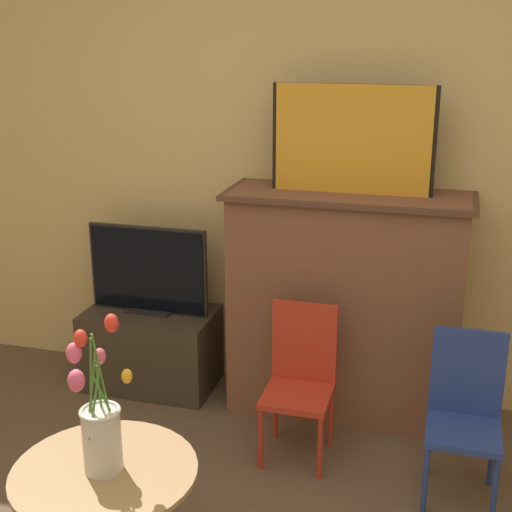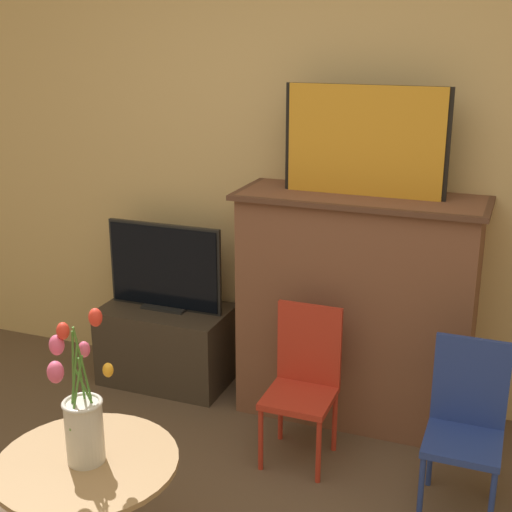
{
  "view_description": "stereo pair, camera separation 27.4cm",
  "coord_description": "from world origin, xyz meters",
  "px_view_note": "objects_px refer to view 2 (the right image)",
  "views": [
    {
      "loc": [
        0.67,
        -1.51,
        1.95
      ],
      "look_at": [
        -0.09,
        1.22,
        1.04
      ],
      "focal_mm": 50.0,
      "sensor_mm": 36.0,
      "label": 1
    },
    {
      "loc": [
        0.93,
        -1.43,
        1.95
      ],
      "look_at": [
        -0.09,
        1.22,
        1.04
      ],
      "focal_mm": 50.0,
      "sensor_mm": 36.0,
      "label": 2
    }
  ],
  "objects_px": {
    "tv_monitor": "(164,268)",
    "chair_red": "(304,377)",
    "chair_blue": "(466,419)",
    "painting": "(365,141)",
    "vase_tulips": "(82,416)"
  },
  "relations": [
    {
      "from": "chair_blue",
      "to": "tv_monitor",
      "type": "bearing_deg",
      "value": 161.85
    },
    {
      "from": "chair_red",
      "to": "chair_blue",
      "type": "height_order",
      "value": "same"
    },
    {
      "from": "painting",
      "to": "chair_blue",
      "type": "xyz_separation_m",
      "value": [
        0.61,
        -0.58,
        -1.04
      ]
    },
    {
      "from": "chair_red",
      "to": "tv_monitor",
      "type": "bearing_deg",
      "value": 155.22
    },
    {
      "from": "chair_red",
      "to": "chair_blue",
      "type": "bearing_deg",
      "value": -8.88
    },
    {
      "from": "tv_monitor",
      "to": "chair_blue",
      "type": "xyz_separation_m",
      "value": [
        1.69,
        -0.55,
        -0.28
      ]
    },
    {
      "from": "chair_blue",
      "to": "vase_tulips",
      "type": "distance_m",
      "value": 1.56
    },
    {
      "from": "tv_monitor",
      "to": "vase_tulips",
      "type": "distance_m",
      "value": 1.6
    },
    {
      "from": "painting",
      "to": "chair_blue",
      "type": "distance_m",
      "value": 1.33
    },
    {
      "from": "tv_monitor",
      "to": "chair_red",
      "type": "distance_m",
      "value": 1.08
    },
    {
      "from": "painting",
      "to": "chair_blue",
      "type": "bearing_deg",
      "value": -43.54
    },
    {
      "from": "painting",
      "to": "vase_tulips",
      "type": "height_order",
      "value": "painting"
    },
    {
      "from": "painting",
      "to": "chair_red",
      "type": "height_order",
      "value": "painting"
    },
    {
      "from": "tv_monitor",
      "to": "chair_red",
      "type": "bearing_deg",
      "value": -24.78
    },
    {
      "from": "chair_red",
      "to": "vase_tulips",
      "type": "distance_m",
      "value": 1.21
    }
  ]
}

